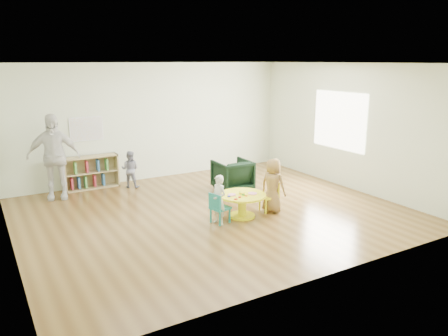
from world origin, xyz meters
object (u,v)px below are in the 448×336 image
Objects in this scene: kid_chair_left at (218,207)px; armchair at (233,175)px; child_right at (273,185)px; adult_caretaker at (54,157)px; toddler at (130,169)px; child_left at (219,200)px; bookshelf at (90,172)px; activity_table at (242,201)px; kid_chair_right at (271,195)px.

armchair reaches higher than kid_chair_left.
child_right is 4.57m from adult_caretaker.
toddler reaches higher than kid_chair_left.
child_right is at bearing 77.60° from kid_chair_left.
kid_chair_left is 0.63× the size of child_left.
adult_caretaker is (-0.82, -0.40, 0.54)m from bookshelf.
child_right is at bearing 89.05° from armchair.
child_right is at bearing -4.80° from activity_table.
kid_chair_right is 0.69× the size of toddler.
child_left is (-0.01, -0.03, 0.15)m from kid_chair_left.
kid_chair_left is 1.23m from child_right.
adult_caretaker is (-3.51, 1.39, 0.55)m from armchair.
activity_table is 0.84× the size of child_right.
bookshelf is 1.06m from adult_caretaker.
kid_chair_right is 4.24m from bookshelf.
child_right is 0.58× the size of adult_caretaker.
adult_caretaker is at bearing -156.37° from kid_chair_left.
kid_chair_right is at bearing 80.54° from kid_chair_left.
child_left is at bearing 102.04° from kid_chair_right.
bookshelf is (-1.96, 3.34, 0.06)m from activity_table.
kid_chair_left is at bearing 53.21° from armchair.
activity_table is at bearing 61.29° from child_right.
child_right reaches higher than child_left.
child_right is (2.62, -3.39, 0.16)m from bookshelf.
kid_chair_right is 1.23m from child_left.
toddler is (-1.82, 2.94, 0.11)m from kid_chair_right.
kid_chair_right is 3.46m from toddler.
bookshelf reaches higher than armchair.
toddler is 0.47× the size of adult_caretaker.
child_right is (1.22, 0.04, 0.08)m from child_left.
child_left is (-0.56, -0.10, 0.14)m from activity_table.
armchair is 0.86× the size of child_left.
bookshelf is 1.34× the size of child_left.
child_left reaches higher than toddler.
adult_caretaker reaches higher than child_left.
bookshelf is at bearing -169.94° from child_left.
child_left is at bearing -34.33° from kid_chair_left.
armchair is at bearing 64.60° from activity_table.
kid_chair_left is at bearing 137.12° from toddler.
kid_chair_right is at bearing -25.81° from adult_caretaker.
armchair is 0.90× the size of toddler.
bookshelf is 3.71m from child_left.
bookshelf is at bearing -170.45° from kid_chair_left.
adult_caretaker is (-1.62, -0.01, 0.48)m from toddler.
armchair is 2.09m from child_left.
activity_table is at bearing 66.26° from armchair.
adult_caretaker is at bearing 56.86° from kid_chair_right.
activity_table is 1.03× the size of toddler.
kid_chair_left is 3.79m from adult_caretaker.
kid_chair_left is at bearing -67.42° from bookshelf.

